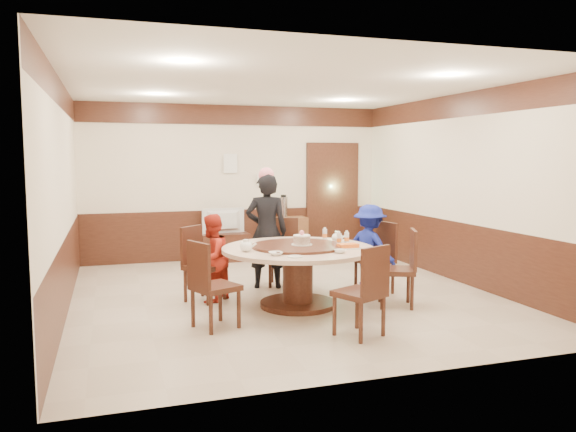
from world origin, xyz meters
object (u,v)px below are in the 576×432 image
object	(u,v)px
banquet_table	(298,264)
person_blue	(370,249)
birthday_cake	(302,240)
side_cabinet	(285,237)
person_red	(212,258)
tv_stand	(225,247)
thermos	(283,207)
person_standing	(267,231)
television	(225,221)
shrimp_platter	(348,246)

from	to	relation	value
banquet_table	person_blue	distance (m)	1.25
birthday_cake	side_cabinet	distance (m)	3.52
person_red	tv_stand	xyz separation A→B (m)	(0.72, 2.77, -0.32)
thermos	tv_stand	bearing A→B (deg)	-178.46
person_standing	birthday_cake	size ratio (longest dim) A/B	6.24
person_red	thermos	world-z (taller)	person_red
person_standing	person_blue	bearing A→B (deg)	166.83
television	thermos	xyz separation A→B (m)	(1.12, 0.03, 0.21)
side_cabinet	birthday_cake	bearing A→B (deg)	-103.87
banquet_table	person_blue	bearing A→B (deg)	18.71
person_red	shrimp_platter	size ratio (longest dim) A/B	3.79
banquet_table	person_red	bearing A→B (deg)	149.98
shrimp_platter	tv_stand	xyz separation A→B (m)	(-0.81, 3.64, -0.53)
banquet_table	television	world-z (taller)	television
person_blue	thermos	distance (m)	3.00
person_red	television	world-z (taller)	person_red
banquet_table	birthday_cake	xyz separation A→B (m)	(0.05, -0.02, 0.31)
person_blue	tv_stand	xyz separation A→B (m)	(-1.45, 2.94, -0.36)
tv_stand	thermos	bearing A→B (deg)	1.54
side_cabinet	person_standing	bearing A→B (deg)	-113.39
person_standing	birthday_cake	bearing A→B (deg)	112.68
birthday_cake	television	distance (m)	3.38
birthday_cake	shrimp_platter	bearing A→B (deg)	-29.30
tv_stand	thermos	world-z (taller)	thermos
birthday_cake	shrimp_platter	xyz separation A→B (m)	(0.50, -0.28, -0.06)
banquet_table	birthday_cake	bearing A→B (deg)	-26.67
birthday_cake	television	xyz separation A→B (m)	(-0.31, 3.36, -0.12)
television	side_cabinet	distance (m)	1.20
person_standing	person_red	bearing A→B (deg)	46.59
person_blue	person_standing	bearing A→B (deg)	32.36
birthday_cake	person_red	bearing A→B (deg)	150.12
person_standing	shrimp_platter	size ratio (longest dim) A/B	5.44
person_red	side_cabinet	size ratio (longest dim) A/B	1.42
tv_stand	side_cabinet	xyz separation A→B (m)	(1.14, 0.03, 0.12)
person_standing	tv_stand	distance (m)	2.31
person_standing	shrimp_platter	bearing A→B (deg)	130.03
birthday_cake	thermos	distance (m)	3.49
tv_stand	thermos	distance (m)	1.31
shrimp_platter	side_cabinet	bearing A→B (deg)	84.75
tv_stand	side_cabinet	size ratio (longest dim) A/B	1.06
person_blue	television	world-z (taller)	person_blue
thermos	shrimp_platter	bearing A→B (deg)	-94.88
person_standing	side_cabinet	size ratio (longest dim) A/B	2.04
person_red	birthday_cake	distance (m)	1.21
shrimp_platter	television	distance (m)	3.73
person_blue	shrimp_platter	distance (m)	0.97
birthday_cake	tv_stand	size ratio (longest dim) A/B	0.31
person_standing	shrimp_platter	world-z (taller)	person_standing
tv_stand	shrimp_platter	bearing A→B (deg)	-77.53
birthday_cake	television	size ratio (longest dim) A/B	0.33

